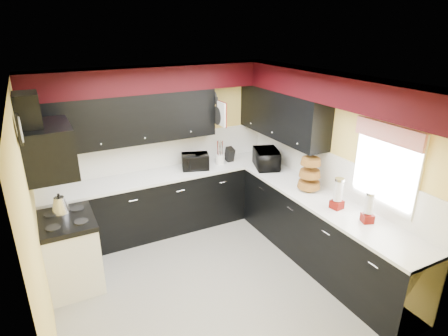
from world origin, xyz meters
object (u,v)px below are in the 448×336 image
Objects in this scene: kettle at (60,205)px; knife_block at (230,155)px; toaster_oven at (195,162)px; utensil_crock at (220,159)px; microwave at (267,159)px.

knife_block is at bearing 12.23° from kettle.
kettle is at bearing -147.34° from toaster_oven.
knife_block is (0.63, 0.05, -0.00)m from toaster_oven.
utensil_crock is at bearing 19.98° from toaster_oven.
knife_block is (0.19, 0.03, 0.04)m from utensil_crock.
knife_block reaches higher than kettle.
toaster_oven reaches higher than utensil_crock.
microwave is 0.63m from knife_block.
microwave is at bearing 1.24° from kettle.
microwave is 0.74m from utensil_crock.
utensil_crock is at bearing 12.42° from kettle.
knife_block is (-0.38, 0.50, -0.03)m from microwave.
microwave is 3.32× the size of utensil_crock.
kettle is (-2.43, -0.53, 0.00)m from utensil_crock.
knife_block is 1.07× the size of kettle.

